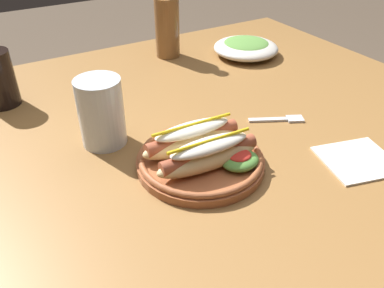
{
  "coord_description": "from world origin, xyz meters",
  "views": [
    {
      "loc": [
        -0.36,
        -0.65,
        1.18
      ],
      "look_at": [
        -0.05,
        -0.12,
        0.77
      ],
      "focal_mm": 37.0,
      "sensor_mm": 36.0,
      "label": 1
    }
  ],
  "objects_px": {
    "napkin": "(358,160)",
    "glass_bottle": "(167,25)",
    "fork": "(281,119)",
    "water_cup": "(101,112)",
    "hot_dog_plate": "(202,154)",
    "side_bowl": "(246,47)"
  },
  "relations": [
    {
      "from": "napkin",
      "to": "water_cup",
      "type": "bearing_deg",
      "value": 141.73
    },
    {
      "from": "glass_bottle",
      "to": "hot_dog_plate",
      "type": "bearing_deg",
      "value": -111.22
    },
    {
      "from": "napkin",
      "to": "fork",
      "type": "bearing_deg",
      "value": 97.31
    },
    {
      "from": "hot_dog_plate",
      "to": "water_cup",
      "type": "relative_size",
      "value": 1.73
    },
    {
      "from": "water_cup",
      "to": "napkin",
      "type": "height_order",
      "value": "water_cup"
    },
    {
      "from": "napkin",
      "to": "hot_dog_plate",
      "type": "bearing_deg",
      "value": 152.31
    },
    {
      "from": "glass_bottle",
      "to": "water_cup",
      "type": "bearing_deg",
      "value": -133.13
    },
    {
      "from": "fork",
      "to": "side_bowl",
      "type": "relative_size",
      "value": 0.61
    },
    {
      "from": "glass_bottle",
      "to": "side_bowl",
      "type": "distance_m",
      "value": 0.24
    },
    {
      "from": "fork",
      "to": "side_bowl",
      "type": "xyz_separation_m",
      "value": [
        0.16,
        0.35,
        0.02
      ]
    },
    {
      "from": "napkin",
      "to": "glass_bottle",
      "type": "bearing_deg",
      "value": 95.31
    },
    {
      "from": "fork",
      "to": "napkin",
      "type": "xyz_separation_m",
      "value": [
        0.02,
        -0.19,
        -0.0
      ]
    },
    {
      "from": "hot_dog_plate",
      "to": "napkin",
      "type": "height_order",
      "value": "hot_dog_plate"
    },
    {
      "from": "glass_bottle",
      "to": "fork",
      "type": "bearing_deg",
      "value": -85.5
    },
    {
      "from": "fork",
      "to": "water_cup",
      "type": "xyz_separation_m",
      "value": [
        -0.36,
        0.11,
        0.06
      ]
    },
    {
      "from": "fork",
      "to": "side_bowl",
      "type": "height_order",
      "value": "side_bowl"
    },
    {
      "from": "side_bowl",
      "to": "napkin",
      "type": "relative_size",
      "value": 1.46
    },
    {
      "from": "hot_dog_plate",
      "to": "side_bowl",
      "type": "relative_size",
      "value": 1.23
    },
    {
      "from": "fork",
      "to": "hot_dog_plate",
      "type": "bearing_deg",
      "value": -140.83
    },
    {
      "from": "glass_bottle",
      "to": "side_bowl",
      "type": "height_order",
      "value": "glass_bottle"
    },
    {
      "from": "fork",
      "to": "water_cup",
      "type": "bearing_deg",
      "value": -170.99
    },
    {
      "from": "fork",
      "to": "glass_bottle",
      "type": "distance_m",
      "value": 0.47
    }
  ]
}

